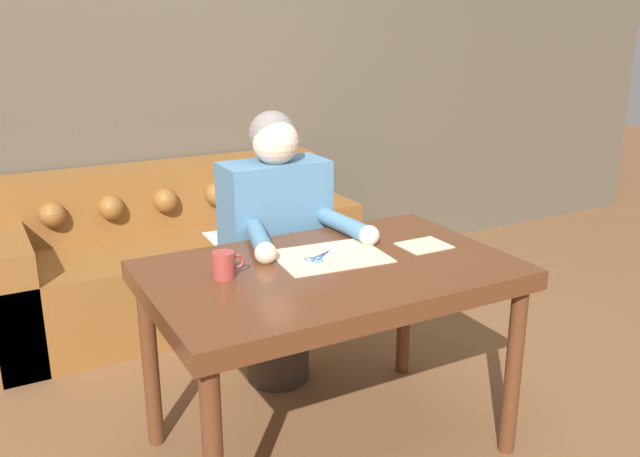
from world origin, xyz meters
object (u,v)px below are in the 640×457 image
at_px(dining_table, 331,287).
at_px(mug, 224,265).
at_px(person, 277,251).
at_px(couch, 175,262).
at_px(scissors, 321,256).

xyz_separation_m(dining_table, mug, (-0.37, 0.07, 0.12)).
bearing_deg(person, dining_table, -94.79).
xyz_separation_m(couch, scissors, (0.16, -1.36, 0.44)).
bearing_deg(dining_table, scissors, 81.18).
distance_m(couch, mug, 1.48).
height_order(couch, mug, mug).
bearing_deg(dining_table, mug, 169.00).
bearing_deg(couch, person, -78.38).
xyz_separation_m(dining_table, couch, (-0.14, 1.46, -0.35)).
bearing_deg(couch, mug, -99.19).
bearing_deg(scissors, couch, 96.55).
distance_m(couch, person, 0.98).
bearing_deg(dining_table, couch, 95.54).
distance_m(scissors, mug, 0.38).
xyz_separation_m(scissors, mug, (-0.38, -0.03, 0.04)).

